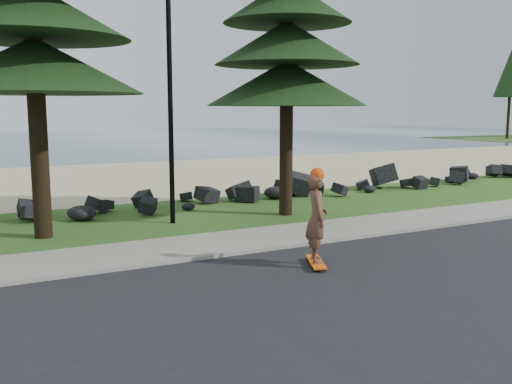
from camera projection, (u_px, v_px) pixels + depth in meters
ground at (220, 246)px, 13.37m from camera, size 160.00×160.00×0.00m
road at (334, 303)px, 9.45m from camera, size 160.00×7.00×0.02m
kerb at (237, 253)px, 12.58m from camera, size 160.00×0.20×0.10m
sidewalk at (217, 243)px, 13.54m from camera, size 160.00×2.00×0.08m
beach_sand at (87, 180)px, 26.01m from camera, size 160.00×15.00×0.01m
ocean at (10, 141)px, 57.81m from camera, size 160.00×58.00×0.01m
seawall_boulders at (147, 210)px, 18.25m from camera, size 60.00×2.40×1.10m
lamp_post at (170, 75)px, 15.57m from camera, size 0.25×0.14×8.14m
skateboarder at (317, 218)px, 11.50m from camera, size 0.69×1.10×2.02m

